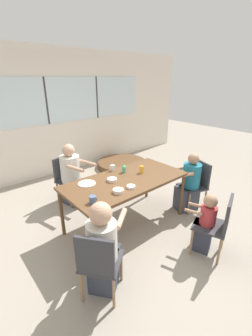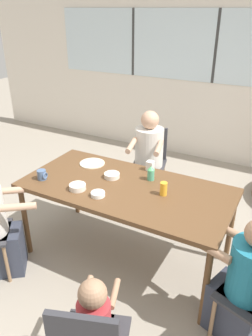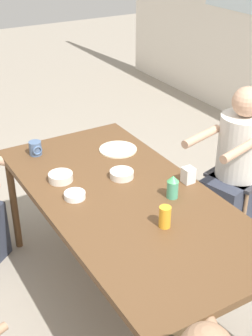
{
  "view_description": "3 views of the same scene",
  "coord_description": "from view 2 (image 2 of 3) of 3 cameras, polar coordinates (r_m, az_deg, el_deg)",
  "views": [
    {
      "loc": [
        -1.96,
        -2.28,
        2.18
      ],
      "look_at": [
        0.0,
        0.0,
        0.96
      ],
      "focal_mm": 24.0,
      "sensor_mm": 36.0,
      "label": 1
    },
    {
      "loc": [
        1.2,
        -2.21,
        2.2
      ],
      "look_at": [
        0.0,
        0.0,
        0.96
      ],
      "focal_mm": 35.0,
      "sensor_mm": 36.0,
      "label": 2
    },
    {
      "loc": [
        1.9,
        -1.12,
        2.18
      ],
      "look_at": [
        0.0,
        0.0,
        0.96
      ],
      "focal_mm": 50.0,
      "sensor_mm": 36.0,
      "label": 3
    }
  ],
  "objects": [
    {
      "name": "bowl_white_shallow",
      "position": [
        2.75,
        -4.91,
        -4.54
      ],
      "size": [
        0.12,
        0.12,
        0.03
      ],
      "color": "white",
      "rests_on": "dining_table"
    },
    {
      "name": "coffee_mug",
      "position": [
        3.08,
        -14.43,
        -1.16
      ],
      "size": [
        0.09,
        0.08,
        0.09
      ],
      "color": "slate",
      "rests_on": "dining_table"
    },
    {
      "name": "milk_carton_small",
      "position": [
        3.16,
        4.22,
        0.39
      ],
      "size": [
        0.06,
        0.06,
        0.09
      ],
      "color": "silver",
      "rests_on": "dining_table"
    },
    {
      "name": "bowl_fruit",
      "position": [
        2.86,
        -8.44,
        -3.26
      ],
      "size": [
        0.14,
        0.14,
        0.05
      ],
      "color": "silver",
      "rests_on": "dining_table"
    },
    {
      "name": "sippy_cup",
      "position": [
        2.97,
        4.36,
        -0.86
      ],
      "size": [
        0.07,
        0.07,
        0.14
      ],
      "color": "#4CA57F",
      "rests_on": "dining_table"
    },
    {
      "name": "ground_plane",
      "position": [
        3.34,
        0.0,
        -14.96
      ],
      "size": [
        16.0,
        16.0,
        0.0
      ],
      "primitive_type": "plane",
      "color": "gray"
    },
    {
      "name": "person_toddler",
      "position": [
        2.25,
        -5.21,
        -26.82
      ],
      "size": [
        0.31,
        0.41,
        0.85
      ],
      "rotation": [
        0.0,
        0.0,
        0.34
      ],
      "color": "#333847",
      "rests_on": "ground_plane"
    },
    {
      "name": "person_man_teal_shirt",
      "position": [
        4.03,
        3.89,
        1.22
      ],
      "size": [
        0.49,
        0.69,
        1.12
      ],
      "rotation": [
        0.0,
        0.0,
        -2.88
      ],
      "color": "#333847",
      "rests_on": "ground_plane"
    },
    {
      "name": "wall_back_with_windows",
      "position": [
        5.09,
        15.15,
        16.57
      ],
      "size": [
        8.4,
        0.08,
        2.8
      ],
      "color": "silver",
      "rests_on": "ground_plane"
    },
    {
      "name": "person_man_blue_shirt",
      "position": [
        2.54,
        19.6,
        -18.93
      ],
      "size": [
        0.6,
        0.45,
        1.03
      ],
      "rotation": [
        0.0,
        0.0,
        1.26
      ],
      "color": "#333847",
      "rests_on": "ground_plane"
    },
    {
      "name": "chair_for_man_teal_shirt",
      "position": [
        4.18,
        4.29,
        2.21
      ],
      "size": [
        0.49,
        0.49,
        0.85
      ],
      "rotation": [
        0.0,
        0.0,
        -2.88
      ],
      "color": "#333338",
      "rests_on": "ground_plane"
    },
    {
      "name": "dining_table",
      "position": [
        2.91,
        0.0,
        -4.22
      ],
      "size": [
        1.85,
        0.91,
        0.78
      ],
      "color": "brown",
      "rests_on": "ground_plane"
    },
    {
      "name": "juice_glass",
      "position": [
        2.75,
        6.56,
        -3.61
      ],
      "size": [
        0.06,
        0.06,
        0.12
      ],
      "color": "gold",
      "rests_on": "dining_table"
    },
    {
      "name": "bowl_cereal",
      "position": [
        3.02,
        -2.47,
        -1.3
      ],
      "size": [
        0.14,
        0.14,
        0.04
      ],
      "color": "silver",
      "rests_on": "dining_table"
    },
    {
      "name": "plate_tortillas",
      "position": [
        3.31,
        -5.9,
        0.82
      ],
      "size": [
        0.25,
        0.25,
        0.01
      ],
      "color": "beige",
      "rests_on": "dining_table"
    }
  ]
}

